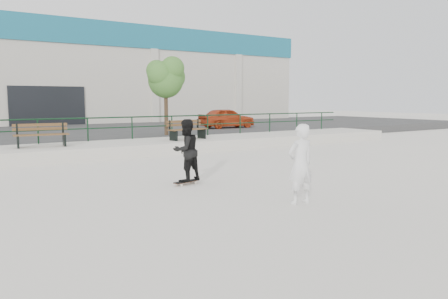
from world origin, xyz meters
TOP-DOWN VIEW (x-y plane):
  - ground at (0.00, 0.00)m, footprint 120.00×120.00m
  - ledge at (0.00, 9.50)m, footprint 30.00×3.00m
  - parking_strip at (0.00, 18.00)m, footprint 60.00×14.00m
  - railing at (-0.00, 10.80)m, footprint 28.00×0.06m
  - commercial_building at (-0.00, 31.99)m, footprint 44.20×16.33m
  - bench_left at (-3.10, 9.58)m, footprint 2.00×0.74m
  - bench_right at (2.98, 9.23)m, footprint 1.99×0.89m
  - tree at (3.33, 12.05)m, footprint 2.20×1.95m
  - red_car at (8.89, 14.98)m, footprint 3.67×1.51m
  - skateboard at (-0.77, 2.29)m, footprint 0.81×0.39m
  - standing_skater at (-0.77, 2.29)m, footprint 0.93×0.80m
  - seated_skater at (0.32, -1.02)m, footprint 0.67×0.46m

SIDE VIEW (x-z plane):
  - ground at x=0.00m, z-range 0.00..0.00m
  - skateboard at x=-0.77m, z-range 0.03..0.12m
  - ledge at x=0.00m, z-range 0.00..0.50m
  - parking_strip at x=0.00m, z-range 0.00..0.50m
  - seated_skater at x=0.32m, z-range 0.00..1.78m
  - standing_skater at x=-0.77m, z-range 0.09..1.78m
  - bench_right at x=2.98m, z-range 0.50..1.38m
  - bench_left at x=-3.10m, z-range 0.50..1.40m
  - red_car at x=8.89m, z-range 0.50..1.75m
  - railing at x=0.00m, z-range 0.73..1.76m
  - tree at x=3.33m, z-range 1.48..5.38m
  - commercial_building at x=0.00m, z-range 0.58..8.58m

